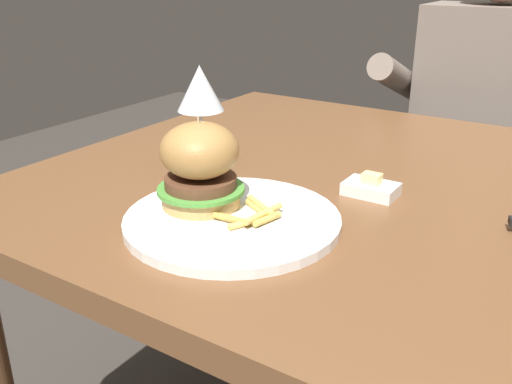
# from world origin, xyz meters

# --- Properties ---
(dining_table) EXTENTS (1.10, 0.98, 0.74)m
(dining_table) POSITION_xyz_m (0.00, 0.00, 0.65)
(dining_table) COLOR brown
(dining_table) RESTS_ON ground
(main_plate) EXTENTS (0.30, 0.30, 0.01)m
(main_plate) POSITION_xyz_m (-0.10, -0.26, 0.75)
(main_plate) COLOR white
(main_plate) RESTS_ON dining_table
(burger_sandwich) EXTENTS (0.13, 0.13, 0.13)m
(burger_sandwich) POSITION_xyz_m (-0.16, -0.25, 0.82)
(burger_sandwich) COLOR tan
(burger_sandwich) RESTS_ON main_plate
(fries_pile) EXTENTS (0.08, 0.10, 0.02)m
(fries_pile) POSITION_xyz_m (-0.06, -0.25, 0.76)
(fries_pile) COLOR #EABC5B
(fries_pile) RESTS_ON main_plate
(wine_glass) EXTENTS (0.08, 0.08, 0.18)m
(wine_glass) POSITION_xyz_m (-0.29, -0.08, 0.87)
(wine_glass) COLOR silver
(wine_glass) RESTS_ON dining_table
(butter_dish) EXTENTS (0.08, 0.05, 0.04)m
(butter_dish) POSITION_xyz_m (0.02, -0.05, 0.75)
(butter_dish) COLOR white
(butter_dish) RESTS_ON dining_table
(diner_person) EXTENTS (0.51, 0.36, 1.18)m
(diner_person) POSITION_xyz_m (0.02, 0.77, 0.56)
(diner_person) COLOR #282833
(diner_person) RESTS_ON ground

